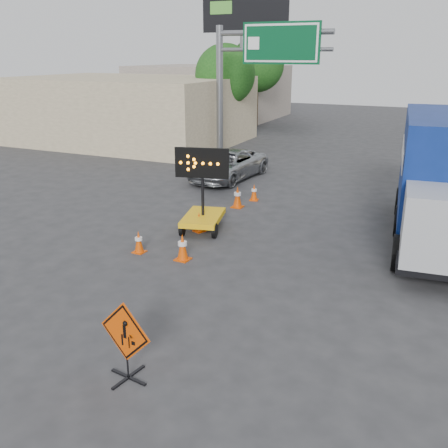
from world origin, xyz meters
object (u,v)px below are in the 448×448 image
Objects in this scene: pickup_truck at (227,165)px; box_truck at (444,187)px; construction_sign at (126,339)px; arrow_board at (203,212)px.

pickup_truck is 0.58× the size of box_truck.
construction_sign reaches higher than pickup_truck.
arrow_board is 0.58× the size of pickup_truck.
arrow_board is 0.33× the size of box_truck.
pickup_truck is (-2.15, 6.67, 0.04)m from arrow_board.
box_truck is at bearing -21.02° from pickup_truck.
construction_sign is 10.69m from box_truck.
box_truck is at bearing 3.02° from arrow_board.
arrow_board is at bearing -168.76° from box_truck.
pickup_truck is at bearing 116.19° from construction_sign.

